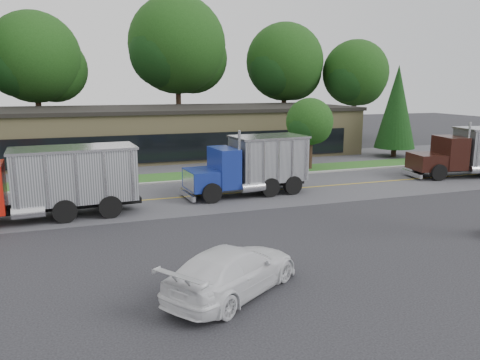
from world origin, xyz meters
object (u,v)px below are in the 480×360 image
object	(u,v)px
dump_truck_red	(45,181)
dump_truck_blue	(253,164)
dump_truck_maroon	(479,150)
rally_car	(233,270)

from	to	relation	value
dump_truck_red	dump_truck_blue	world-z (taller)	same
dump_truck_blue	dump_truck_maroon	bearing A→B (deg)	175.22
dump_truck_red	dump_truck_blue	size ratio (longest dim) A/B	1.38
dump_truck_maroon	rally_car	distance (m)	25.34
dump_truck_red	rally_car	distance (m)	12.24
dump_truck_blue	dump_truck_maroon	xyz separation A→B (m)	(16.85, 0.01, 0.01)
dump_truck_red	dump_truck_blue	xyz separation A→B (m)	(11.13, 1.61, -0.01)
rally_car	dump_truck_blue	bearing A→B (deg)	-58.59
dump_truck_maroon	rally_car	world-z (taller)	dump_truck_maroon
dump_truck_blue	rally_car	world-z (taller)	dump_truck_blue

